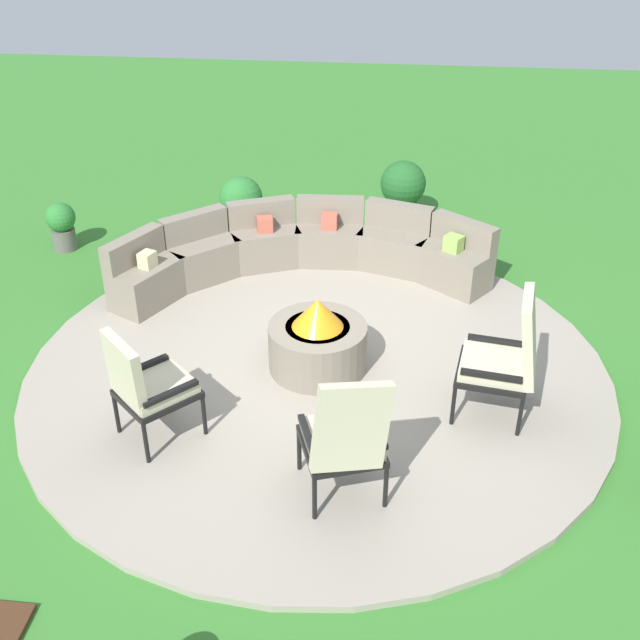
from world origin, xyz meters
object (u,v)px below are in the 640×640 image
(fire_pit, at_px, (318,341))
(potted_plant_1, at_px, (403,189))
(lounge_chair_front_right, at_px, (345,437))
(curved_stone_bench, at_px, (300,252))
(lounge_chair_back_left, at_px, (507,355))
(potted_plant_0, at_px, (241,202))
(lounge_chair_front_left, at_px, (146,384))
(potted_plant_5, at_px, (62,224))

(fire_pit, xyz_separation_m, potted_plant_1, (0.70, 3.57, 0.09))
(lounge_chair_front_right, bearing_deg, fire_pit, 83.76)
(potted_plant_1, bearing_deg, curved_stone_bench, -121.66)
(lounge_chair_back_left, relative_size, potted_plant_0, 1.63)
(curved_stone_bench, xyz_separation_m, lounge_chair_back_left, (2.03, -2.26, 0.28))
(fire_pit, bearing_deg, curved_stone_bench, 102.76)
(lounge_chair_front_right, bearing_deg, potted_plant_1, 67.11)
(lounge_chair_front_right, bearing_deg, curved_stone_bench, 83.54)
(curved_stone_bench, xyz_separation_m, lounge_chair_front_right, (0.79, -3.43, 0.28))
(lounge_chair_front_right, relative_size, potted_plant_0, 1.62)
(lounge_chair_front_right, height_order, potted_plant_1, lounge_chair_front_right)
(lounge_chair_back_left, bearing_deg, curved_stone_bench, 51.20)
(lounge_chair_back_left, distance_m, potted_plant_0, 4.59)
(lounge_chair_front_left, distance_m, potted_plant_5, 4.02)
(fire_pit, xyz_separation_m, curved_stone_bench, (-0.40, 1.77, 0.01))
(curved_stone_bench, xyz_separation_m, potted_plant_1, (1.11, 1.79, 0.08))
(potted_plant_5, bearing_deg, fire_pit, -33.78)
(potted_plant_0, height_order, potted_plant_1, potted_plant_1)
(lounge_chair_front_left, height_order, potted_plant_1, lounge_chair_front_left)
(potted_plant_5, bearing_deg, curved_stone_bench, -9.14)
(fire_pit, bearing_deg, potted_plant_1, 78.82)
(potted_plant_0, distance_m, potted_plant_5, 2.19)
(lounge_chair_front_left, xyz_separation_m, lounge_chair_front_right, (1.62, -0.50, 0.03))
(lounge_chair_front_right, distance_m, potted_plant_0, 4.98)
(curved_stone_bench, bearing_deg, lounge_chair_front_left, -105.92)
(potted_plant_0, bearing_deg, lounge_chair_front_right, -70.02)
(lounge_chair_back_left, bearing_deg, lounge_chair_front_right, 142.40)
(curved_stone_bench, relative_size, lounge_chair_front_right, 3.51)
(potted_plant_0, bearing_deg, fire_pit, -66.51)
(curved_stone_bench, xyz_separation_m, lounge_chair_front_left, (-0.83, -2.93, 0.24))
(lounge_chair_back_left, height_order, potted_plant_5, lounge_chair_back_left)
(curved_stone_bench, relative_size, potted_plant_0, 5.68)
(lounge_chair_back_left, height_order, potted_plant_1, lounge_chair_back_left)
(lounge_chair_front_left, bearing_deg, potted_plant_1, 111.09)
(fire_pit, distance_m, potted_plant_1, 3.64)
(curved_stone_bench, relative_size, potted_plant_1, 5.08)
(potted_plant_1, xyz_separation_m, potted_plant_5, (-4.07, -1.32, -0.11))
(lounge_chair_back_left, relative_size, potted_plant_1, 1.46)
(fire_pit, relative_size, lounge_chair_back_left, 0.79)
(lounge_chair_front_left, relative_size, potted_plant_0, 1.45)
(lounge_chair_front_right, bearing_deg, lounge_chair_back_left, 23.69)
(lounge_chair_back_left, bearing_deg, fire_pit, 82.49)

